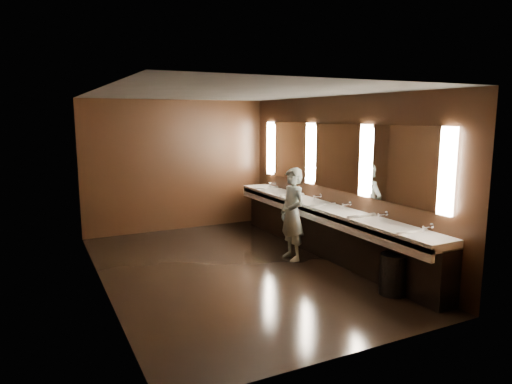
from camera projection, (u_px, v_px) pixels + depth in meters
floor at (233, 269)px, 7.40m from camera, size 6.00×6.00×0.00m
ceiling at (232, 93)px, 6.94m from camera, size 4.00×6.00×0.02m
wall_back at (177, 166)px, 9.82m from camera, size 4.00×0.02×2.80m
wall_front at (353, 224)px, 4.52m from camera, size 4.00×0.02×2.80m
wall_left at (100, 193)px, 6.29m from camera, size 0.02×6.00×2.80m
wall_right at (336, 177)px, 8.05m from camera, size 0.02×6.00×2.80m
sink_counter at (325, 228)px, 8.11m from camera, size 0.55×5.40×1.01m
mirror_band at (336, 157)px, 7.98m from camera, size 0.06×5.03×1.15m
person at (292, 214)px, 7.80m from camera, size 0.39×0.59×1.59m
trash_bin at (393, 274)px, 6.33m from camera, size 0.45×0.45×0.57m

